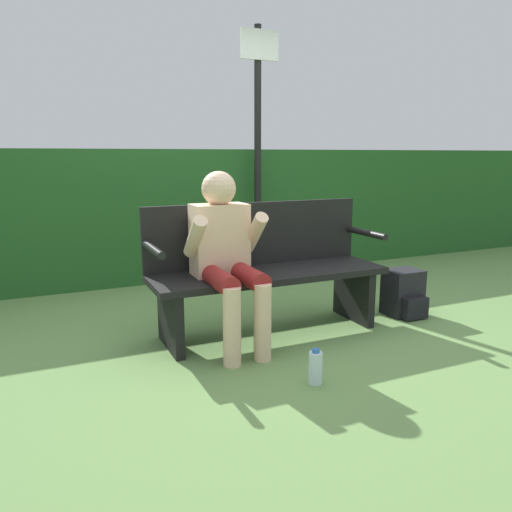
{
  "coord_description": "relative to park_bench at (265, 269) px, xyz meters",
  "views": [
    {
      "loc": [
        -1.5,
        -3.08,
        1.26
      ],
      "look_at": [
        -0.15,
        -0.1,
        0.6
      ],
      "focal_mm": 35.0,
      "sensor_mm": 36.0,
      "label": 1
    }
  ],
  "objects": [
    {
      "name": "hedge_back",
      "position": [
        0.0,
        1.92,
        0.2
      ],
      "size": [
        12.0,
        0.56,
        1.32
      ],
      "color": "#235623",
      "rests_on": "ground"
    },
    {
      "name": "signpost",
      "position": [
        0.62,
        1.49,
        0.97
      ],
      "size": [
        0.39,
        0.09,
        2.48
      ],
      "color": "black",
      "rests_on": "ground"
    },
    {
      "name": "person_seated",
      "position": [
        -0.35,
        -0.14,
        0.19
      ],
      "size": [
        0.5,
        0.64,
        1.16
      ],
      "color": "beige",
      "rests_on": "ground"
    },
    {
      "name": "park_bench",
      "position": [
        0.0,
        0.0,
        0.0
      ],
      "size": [
        1.69,
        0.52,
        0.92
      ],
      "color": "black",
      "rests_on": "ground"
    },
    {
      "name": "backpack",
      "position": [
        1.16,
        -0.14,
        -0.29
      ],
      "size": [
        0.28,
        0.3,
        0.37
      ],
      "color": "black",
      "rests_on": "ground"
    },
    {
      "name": "parked_car",
      "position": [
        3.67,
        11.99,
        0.15
      ],
      "size": [
        2.18,
        4.66,
        1.27
      ],
      "rotation": [
        0.0,
        0.0,
        1.48
      ],
      "color": "#B7BCC6",
      "rests_on": "ground"
    },
    {
      "name": "ground_plane",
      "position": [
        0.0,
        -0.07,
        -0.46
      ],
      "size": [
        40.0,
        40.0,
        0.0
      ],
      "primitive_type": "plane",
      "color": "#668E4C"
    },
    {
      "name": "water_bottle",
      "position": [
        -0.12,
        -0.92,
        -0.36
      ],
      "size": [
        0.08,
        0.08,
        0.2
      ],
      "color": "silver",
      "rests_on": "ground"
    }
  ]
}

